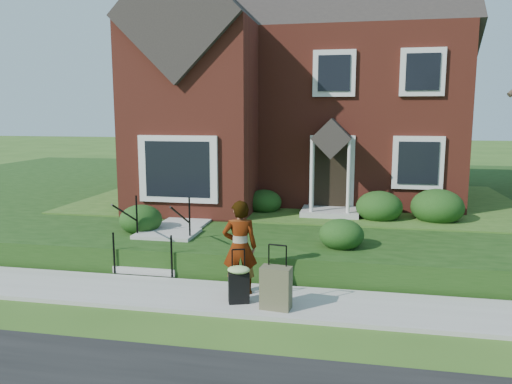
% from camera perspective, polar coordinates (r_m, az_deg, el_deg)
% --- Properties ---
extents(ground, '(120.00, 120.00, 0.00)m').
position_cam_1_polar(ground, '(9.53, -0.70, -12.45)').
color(ground, '#2D5119').
rests_on(ground, ground).
extents(sidewalk, '(60.00, 1.60, 0.08)m').
position_cam_1_polar(sidewalk, '(9.52, -0.70, -12.23)').
color(sidewalk, '#9E9B93').
rests_on(sidewalk, ground).
extents(terrace, '(44.00, 20.00, 0.60)m').
position_cam_1_polar(terrace, '(19.96, 17.26, -0.59)').
color(terrace, '#16350E').
rests_on(terrace, ground).
extents(walkway, '(1.20, 6.00, 0.06)m').
position_cam_1_polar(walkway, '(14.63, -6.28, -2.31)').
color(walkway, '#9E9B93').
rests_on(walkway, terrace).
extents(main_house, '(10.40, 10.20, 9.40)m').
position_cam_1_polar(main_house, '(18.49, 4.94, 14.49)').
color(main_house, maroon).
rests_on(main_house, terrace).
extents(front_steps, '(1.40, 2.02, 1.50)m').
position_cam_1_polar(front_steps, '(11.77, -10.88, -5.98)').
color(front_steps, '#9E9B93').
rests_on(front_steps, ground).
extents(foundation_shrubs, '(9.91, 4.56, 1.03)m').
position_cam_1_polar(foundation_shrubs, '(13.75, 2.91, -1.21)').
color(foundation_shrubs, '#15330F').
rests_on(foundation_shrubs, terrace).
extents(woman, '(0.74, 0.58, 1.80)m').
position_cam_1_polar(woman, '(9.47, -1.86, -6.34)').
color(woman, '#999999').
rests_on(woman, sidewalk).
extents(suitcase_black, '(0.50, 0.45, 0.99)m').
position_cam_1_polar(suitcase_black, '(9.15, -1.98, -10.27)').
color(suitcase_black, black).
rests_on(suitcase_black, sidewalk).
extents(suitcase_olive, '(0.56, 0.36, 1.14)m').
position_cam_1_polar(suitcase_olive, '(8.89, 2.29, -10.88)').
color(suitcase_olive, brown).
rests_on(suitcase_olive, sidewalk).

